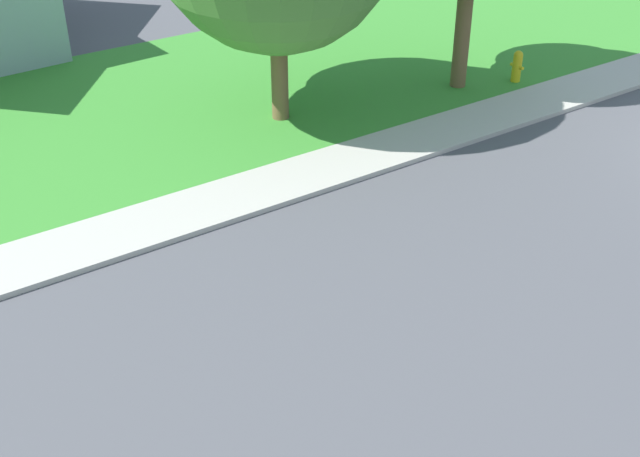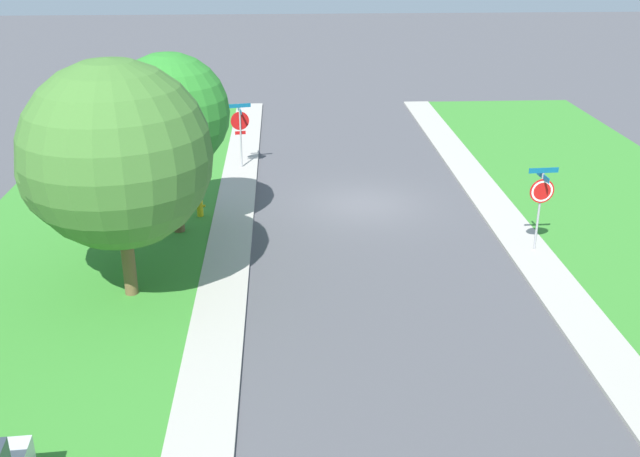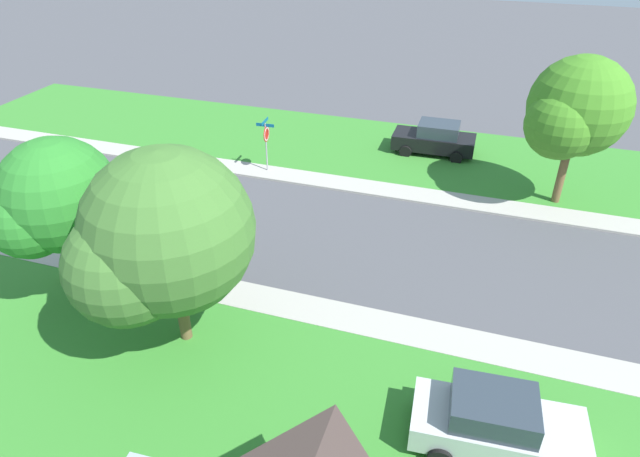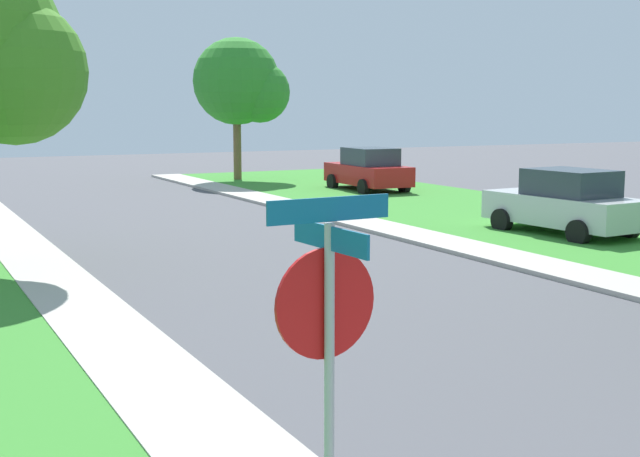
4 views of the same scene
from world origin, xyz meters
The scene contains 3 objects.
sidewalk_east centered at (4.70, 12.00, 0.05)m, with size 1.40×56.00×0.10m, color #ADA89E.
lawn_east centered at (9.40, 12.00, 0.04)m, with size 8.00×56.00×0.08m, color #38842D.
fire_hydrant centered at (5.85, 1.05, 0.44)m, with size 0.38×0.22×0.83m.
Camera 1 is at (-6.70, 15.14, 7.29)m, focal length 45.65 mm.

